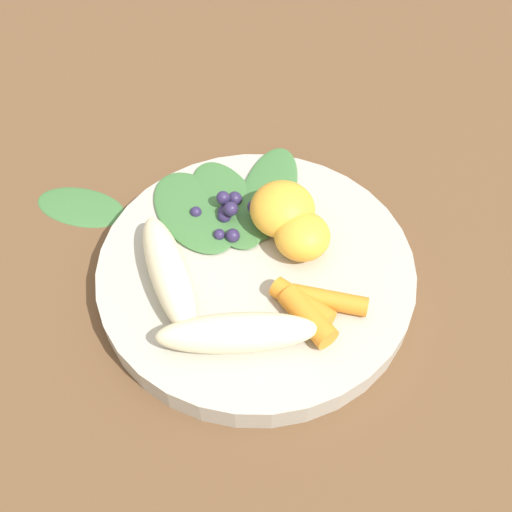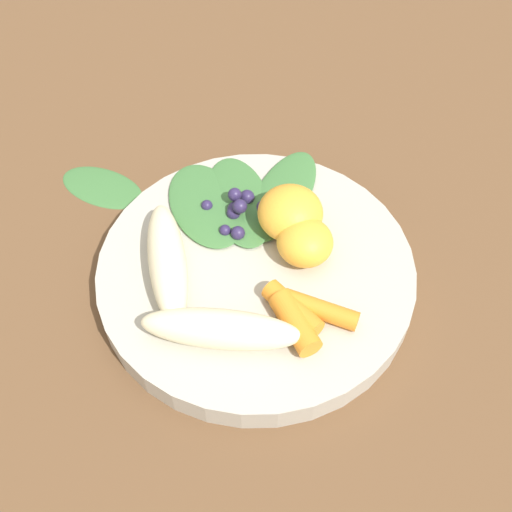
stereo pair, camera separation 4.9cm
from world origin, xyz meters
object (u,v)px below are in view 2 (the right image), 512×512
(bowl, at_px, (256,272))
(kale_leaf_stray, at_px, (102,186))
(banana_peeled_left, at_px, (221,329))
(orange_segment_near, at_px, (290,213))
(banana_peeled_right, at_px, (167,261))

(bowl, xyz_separation_m, kale_leaf_stray, (-0.17, -0.08, -0.01))
(bowl, relative_size, kale_leaf_stray, 2.97)
(banana_peeled_left, relative_size, orange_segment_near, 2.16)
(orange_segment_near, distance_m, kale_leaf_stray, 0.20)
(banana_peeled_right, distance_m, orange_segment_near, 0.11)
(bowl, bearing_deg, banana_peeled_right, -111.82)
(banana_peeled_right, bearing_deg, orange_segment_near, 104.08)
(bowl, height_order, banana_peeled_left, banana_peeled_left)
(banana_peeled_left, height_order, kale_leaf_stray, banana_peeled_left)
(banana_peeled_left, bearing_deg, banana_peeled_right, 131.59)
(bowl, distance_m, kale_leaf_stray, 0.19)
(banana_peeled_left, relative_size, kale_leaf_stray, 1.34)
(bowl, relative_size, orange_segment_near, 4.77)
(bowl, bearing_deg, kale_leaf_stray, -155.78)
(banana_peeled_left, distance_m, banana_peeled_right, 0.08)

